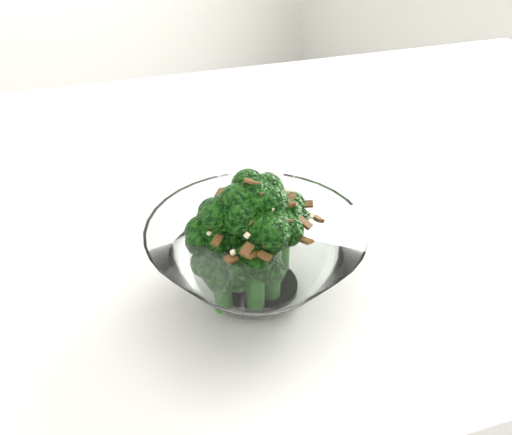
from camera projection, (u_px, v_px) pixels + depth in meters
table at (317, 211)px, 0.78m from camera, size 1.41×1.18×0.75m
broccoli_dish at (255, 252)px, 0.52m from camera, size 0.20×0.20×0.13m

